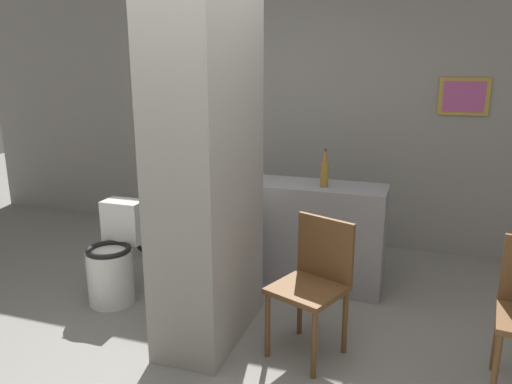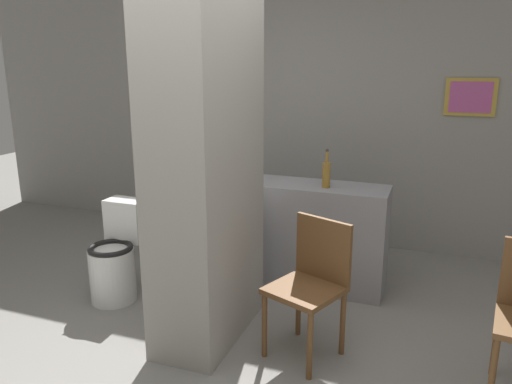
% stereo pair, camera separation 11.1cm
% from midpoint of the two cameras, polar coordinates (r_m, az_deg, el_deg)
% --- Properties ---
extents(ground_plane, '(14.00, 14.00, 0.00)m').
position_cam_midpoint_polar(ground_plane, '(3.31, -7.14, -19.98)').
color(ground_plane, gray).
extents(wall_back, '(8.00, 0.09, 2.60)m').
position_cam_midpoint_polar(wall_back, '(5.23, 5.00, 8.52)').
color(wall_back, gray).
rests_on(wall_back, ground_plane).
extents(pillar_center, '(0.49, 0.96, 2.60)m').
position_cam_midpoint_polar(pillar_center, '(3.26, -6.60, 4.51)').
color(pillar_center, gray).
rests_on(pillar_center, ground_plane).
extents(counter_shelf, '(1.43, 0.44, 0.89)m').
position_cam_midpoint_polar(counter_shelf, '(4.29, 4.14, -4.75)').
color(counter_shelf, gray).
rests_on(counter_shelf, ground_plane).
extents(toilet, '(0.36, 0.52, 0.78)m').
position_cam_midpoint_polar(toilet, '(4.18, -16.63, -7.46)').
color(toilet, white).
rests_on(toilet, ground_plane).
extents(chair_near_pillar, '(0.54, 0.54, 0.90)m').
position_cam_midpoint_polar(chair_near_pillar, '(3.29, 5.68, -9.91)').
color(chair_near_pillar, brown).
rests_on(chair_near_pillar, ground_plane).
extents(bicycle, '(1.54, 0.42, 0.68)m').
position_cam_midpoint_polar(bicycle, '(4.70, -7.30, -4.51)').
color(bicycle, black).
rests_on(bicycle, ground_plane).
extents(bottle_tall, '(0.07, 0.07, 0.32)m').
position_cam_midpoint_polar(bottle_tall, '(4.03, 7.05, 2.18)').
color(bottle_tall, olive).
rests_on(bottle_tall, counter_shelf).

